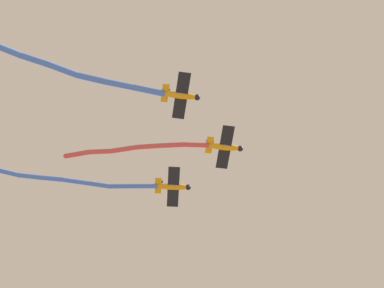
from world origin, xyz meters
TOP-DOWN VIEW (x-y plane):
  - airplane_lead at (-3.42, 3.18)m, footprint 4.83×6.22m
  - smoke_trail_lead at (-12.57, 9.06)m, footprint 14.54×10.97m
  - airplane_left_wing at (-5.63, 11.70)m, footprint 4.78×6.11m
  - smoke_trail_left_wing at (-20.72, 17.96)m, footprint 27.29×9.76m
  - airplane_right_wing at (-11.67, 0.09)m, footprint 4.84×6.24m
  - smoke_trail_right_wing at (-25.08, 4.17)m, footprint 23.79×5.82m

SIDE VIEW (x-z plane):
  - smoke_trail_left_wing at x=-20.72m, z-range 76.04..79.14m
  - smoke_trail_lead at x=-12.57m, z-range 78.29..79.39m
  - airplane_lead at x=-3.42m, z-range 78.34..79.90m
  - airplane_left_wing at x=-5.63m, z-range 78.34..79.90m
  - smoke_trail_right_wing at x=-25.08m, z-range 78.78..79.94m
  - airplane_right_wing at x=-11.67m, z-range 78.64..80.20m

